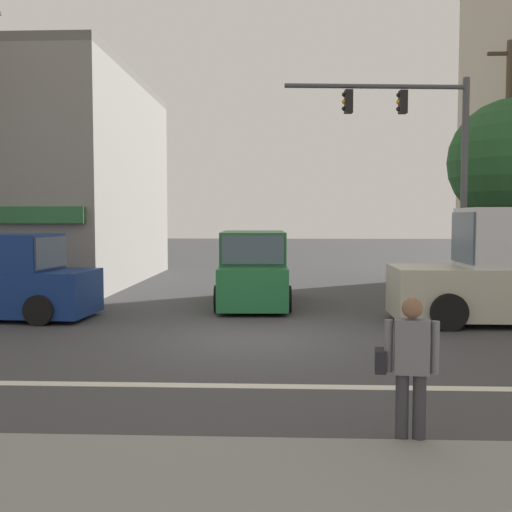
{
  "coord_description": "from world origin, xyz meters",
  "views": [
    {
      "loc": [
        0.67,
        -12.28,
        2.51
      ],
      "look_at": [
        0.05,
        2.0,
        1.6
      ],
      "focal_mm": 42.0,
      "sensor_mm": 36.0,
      "label": 1
    }
  ],
  "objects": [
    {
      "name": "ground_plane",
      "position": [
        0.0,
        0.0,
        0.0
      ],
      "size": [
        120.0,
        120.0,
        0.0
      ],
      "primitive_type": "plane",
      "color": "#3D3D3F"
    },
    {
      "name": "lane_marking_stripe",
      "position": [
        0.0,
        -3.5,
        0.0
      ],
      "size": [
        9.0,
        0.24,
        0.01
      ],
      "primitive_type": "cube",
      "color": "silver",
      "rests_on": "ground"
    },
    {
      "name": "building_left_block",
      "position": [
        -10.24,
        10.88,
        3.99
      ],
      "size": [
        10.73,
        11.5,
        7.98
      ],
      "color": "gray",
      "rests_on": "ground"
    },
    {
      "name": "street_tree",
      "position": [
        7.59,
        6.2,
        4.19
      ],
      "size": [
        3.75,
        3.75,
        6.09
      ],
      "color": "#4C3823",
      "rests_on": "ground"
    },
    {
      "name": "utility_pole_far_right",
      "position": [
        7.78,
        7.05,
        4.16
      ],
      "size": [
        1.4,
        0.22,
        8.03
      ],
      "color": "brown",
      "rests_on": "ground"
    },
    {
      "name": "traffic_light_mast",
      "position": [
        4.54,
        3.85,
        4.18
      ],
      "size": [
        4.88,
        0.54,
        6.2
      ],
      "color": "#47474C",
      "rests_on": "ground"
    },
    {
      "name": "van_parked_curbside",
      "position": [
        -0.16,
        4.99,
        1.01
      ],
      "size": [
        2.18,
        4.67,
        2.11
      ],
      "color": "#1E6033",
      "rests_on": "ground"
    },
    {
      "name": "pedestrian_foreground_with_bag",
      "position": [
        2.02,
        -5.94,
        0.95
      ],
      "size": [
        0.67,
        0.36,
        1.67
      ],
      "color": "#333338",
      "rests_on": "ground"
    }
  ]
}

